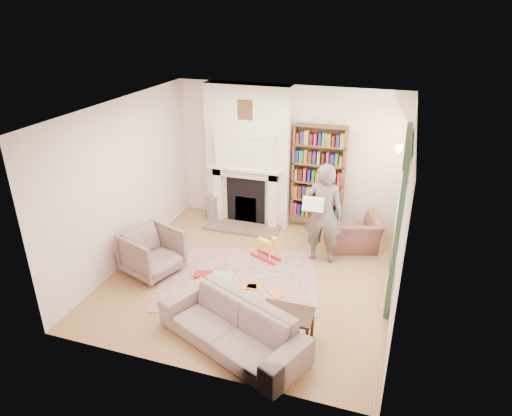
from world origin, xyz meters
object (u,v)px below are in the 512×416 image
(armchair_left, at_px, (152,252))
(coffee_table, at_px, (286,326))
(paraffin_heater, at_px, (212,208))
(sofa, at_px, (232,326))
(man_reading, at_px, (323,214))
(bookcase, at_px, (318,173))
(armchair_reading, at_px, (352,233))
(rocking_horse, at_px, (266,247))

(armchair_left, height_order, coffee_table, armchair_left)
(armchair_left, height_order, paraffin_heater, armchair_left)
(sofa, distance_m, coffee_table, 0.73)
(coffee_table, bearing_deg, man_reading, 88.13)
(armchair_left, distance_m, paraffin_heater, 2.18)
(bookcase, distance_m, sofa, 3.88)
(armchair_reading, xyz_separation_m, paraffin_heater, (-2.90, 0.27, -0.03))
(coffee_table, distance_m, paraffin_heater, 3.94)
(coffee_table, bearing_deg, armchair_left, 158.95)
(armchair_reading, distance_m, paraffin_heater, 2.91)
(sofa, bearing_deg, paraffin_heater, 141.05)
(armchair_reading, xyz_separation_m, armchair_left, (-3.06, -1.90, 0.07))
(man_reading, relative_size, paraffin_heater, 3.26)
(man_reading, distance_m, rocking_horse, 1.17)
(armchair_reading, bearing_deg, rocking_horse, 15.01)
(armchair_left, xyz_separation_m, paraffin_heater, (0.16, 2.17, -0.11))
(armchair_reading, xyz_separation_m, rocking_horse, (-1.38, -0.89, -0.06))
(coffee_table, height_order, rocking_horse, rocking_horse)
(bookcase, bearing_deg, man_reading, -74.17)
(bookcase, distance_m, paraffin_heater, 2.32)
(bookcase, distance_m, armchair_reading, 1.32)
(man_reading, bearing_deg, armchair_left, 23.85)
(man_reading, distance_m, coffee_table, 2.35)
(armchair_reading, distance_m, armchair_left, 3.60)
(armchair_reading, relative_size, coffee_table, 1.36)
(bookcase, xyz_separation_m, armchair_reading, (0.79, -0.60, -0.87))
(bookcase, bearing_deg, armchair_left, -132.20)
(rocking_horse, bearing_deg, sofa, -59.92)
(coffee_table, bearing_deg, sofa, -154.90)
(armchair_left, height_order, man_reading, man_reading)
(bookcase, xyz_separation_m, rocking_horse, (-0.59, -1.49, -0.93))
(armchair_reading, bearing_deg, coffee_table, 62.46)
(coffee_table, relative_size, rocking_horse, 1.26)
(sofa, height_order, paraffin_heater, sofa)
(sofa, distance_m, paraffin_heater, 3.85)
(armchair_left, distance_m, coffee_table, 2.74)
(armchair_left, distance_m, sofa, 2.29)
(paraffin_heater, relative_size, rocking_horse, 0.99)
(bookcase, distance_m, armchair_left, 3.47)
(paraffin_heater, bearing_deg, armchair_left, -94.12)
(rocking_horse, bearing_deg, armchair_reading, 56.96)
(sofa, relative_size, man_reading, 1.16)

